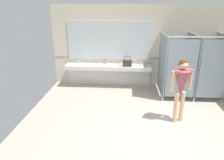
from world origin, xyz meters
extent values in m
cube|color=#B2A899|center=(0.00, 0.00, -0.05)|extent=(7.28, 6.92, 0.10)
cube|color=beige|center=(0.00, 3.22, 1.48)|extent=(7.28, 0.12, 2.96)
cube|color=#9E937F|center=(0.00, 3.16, 1.05)|extent=(7.28, 0.01, 0.06)
cube|color=silver|center=(-1.55, 2.86, 0.76)|extent=(3.13, 0.56, 0.14)
cube|color=silver|center=(-1.55, 3.10, 0.35)|extent=(3.13, 0.08, 0.69)
cube|color=#ADADA8|center=(-2.73, 2.83, 0.78)|extent=(0.42, 0.31, 0.11)
cylinder|color=silver|center=(-2.73, 3.05, 0.89)|extent=(0.04, 0.04, 0.11)
cylinder|color=silver|center=(-2.73, 3.00, 0.93)|extent=(0.03, 0.11, 0.03)
sphere|color=silver|center=(-2.66, 3.06, 0.86)|extent=(0.04, 0.04, 0.04)
cube|color=#ADADA8|center=(-1.94, 2.83, 0.78)|extent=(0.42, 0.31, 0.11)
cylinder|color=silver|center=(-1.94, 3.05, 0.89)|extent=(0.04, 0.04, 0.11)
cylinder|color=silver|center=(-1.94, 3.00, 0.93)|extent=(0.03, 0.11, 0.03)
sphere|color=silver|center=(-1.87, 3.06, 0.86)|extent=(0.04, 0.04, 0.04)
cube|color=#ADADA8|center=(-1.16, 2.83, 0.78)|extent=(0.42, 0.31, 0.11)
cylinder|color=silver|center=(-1.16, 3.05, 0.89)|extent=(0.04, 0.04, 0.11)
cylinder|color=silver|center=(-1.16, 3.00, 0.93)|extent=(0.03, 0.11, 0.03)
sphere|color=silver|center=(-1.09, 3.06, 0.86)|extent=(0.04, 0.04, 0.04)
cube|color=#ADADA8|center=(-0.37, 2.83, 0.78)|extent=(0.42, 0.31, 0.11)
cylinder|color=silver|center=(-0.37, 3.05, 0.89)|extent=(0.04, 0.04, 0.11)
cylinder|color=silver|center=(-0.37, 3.00, 0.93)|extent=(0.03, 0.11, 0.03)
sphere|color=silver|center=(-0.30, 3.06, 0.86)|extent=(0.04, 0.04, 0.04)
cube|color=silver|center=(-1.55, 3.15, 1.68)|extent=(3.03, 0.02, 1.39)
cube|color=gray|center=(0.30, 2.39, 1.07)|extent=(0.03, 1.50, 1.91)
cylinder|color=silver|center=(0.30, 1.70, 0.06)|extent=(0.05, 0.05, 0.12)
cube|color=gray|center=(1.28, 2.39, 1.07)|extent=(0.03, 1.50, 1.91)
cylinder|color=silver|center=(1.28, 1.70, 0.06)|extent=(0.05, 0.05, 0.12)
cube|color=gray|center=(2.25, 2.39, 1.07)|extent=(0.03, 1.50, 1.91)
cube|color=gray|center=(0.79, 1.67, 1.07)|extent=(0.90, 0.03, 1.81)
cube|color=gray|center=(1.77, 1.67, 1.07)|extent=(0.90, 0.03, 1.81)
cube|color=#B7BABF|center=(1.28, 1.67, 2.05)|extent=(2.01, 0.04, 0.04)
cylinder|color=#DBAD89|center=(0.57, 0.46, 0.41)|extent=(0.11, 0.11, 0.82)
cylinder|color=#DBAD89|center=(0.41, 0.39, 0.41)|extent=(0.11, 0.11, 0.82)
cone|color=#994C56|center=(0.49, 0.42, 1.06)|extent=(0.51, 0.51, 0.70)
cube|color=#994C56|center=(0.49, 0.42, 1.38)|extent=(0.47, 0.31, 0.10)
cylinder|color=#DBAD89|center=(0.73, 0.51, 1.15)|extent=(0.08, 0.08, 0.53)
cylinder|color=#DBAD89|center=(0.25, 0.34, 1.15)|extent=(0.08, 0.08, 0.53)
sphere|color=#DBAD89|center=(0.49, 0.42, 1.55)|extent=(0.22, 0.22, 0.22)
sphere|color=#472D19|center=(0.49, 0.43, 1.57)|extent=(0.23, 0.23, 0.23)
cube|color=#3F2D1E|center=(-0.86, 2.72, 0.95)|extent=(0.32, 0.11, 0.24)
torus|color=#3F2D1E|center=(-0.86, 2.72, 1.11)|extent=(0.24, 0.02, 0.24)
cylinder|color=#D899B2|center=(-1.67, 3.03, 0.91)|extent=(0.07, 0.07, 0.15)
cylinder|color=black|center=(-1.67, 3.03, 1.00)|extent=(0.03, 0.03, 0.04)
cylinder|color=white|center=(-2.30, 2.74, 0.88)|extent=(0.07, 0.07, 0.09)
cylinder|color=#B7BABF|center=(-0.27, -0.47, 0.00)|extent=(0.14, 0.14, 0.01)
camera|label=1|loc=(-0.90, -4.68, 2.91)|focal=34.33mm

